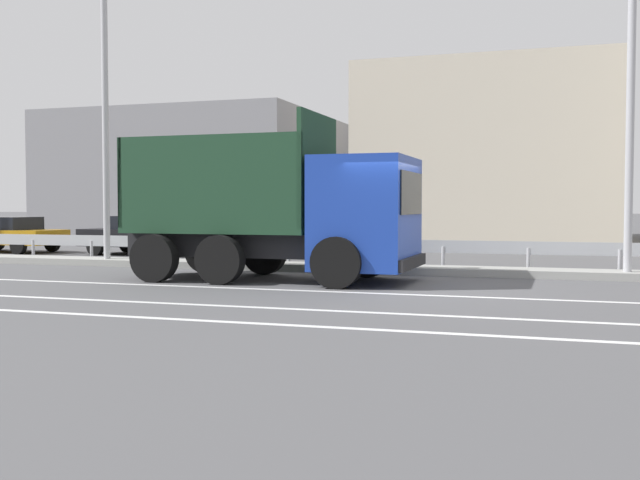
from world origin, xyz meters
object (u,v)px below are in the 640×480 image
at_px(parked_car_3, 142,235).
at_px(street_lamp_1, 101,94).
at_px(parked_car_4, 301,236).
at_px(street_lamp_2, 632,32).
at_px(median_road_sign, 191,220).
at_px(parked_car_2, 8,234).
at_px(dump_truck, 307,219).

bearing_deg(parked_car_3, street_lamp_1, 22.11).
distance_m(street_lamp_1, parked_car_4, 7.48).
bearing_deg(street_lamp_1, parked_car_3, 108.15).
height_order(street_lamp_1, parked_car_4, street_lamp_1).
xyz_separation_m(street_lamp_2, parked_car_4, (-9.37, 4.79, -4.73)).
bearing_deg(median_road_sign, street_lamp_2, -1.29).
bearing_deg(parked_car_2, parked_car_3, -83.99).
bearing_deg(street_lamp_2, parked_car_2, 168.40).
xyz_separation_m(dump_truck, parked_car_4, (-2.67, 7.10, -0.66)).
bearing_deg(median_road_sign, dump_truck, -31.56).
distance_m(street_lamp_1, parked_car_3, 6.08).
xyz_separation_m(parked_car_2, parked_car_3, (5.38, 0.15, 0.03)).
bearing_deg(parked_car_3, street_lamp_2, 77.82).
distance_m(median_road_sign, street_lamp_1, 4.31).
bearing_deg(parked_car_4, street_lamp_1, 138.92).
height_order(dump_truck, parked_car_3, dump_truck).
bearing_deg(dump_truck, parked_car_3, -128.96).
bearing_deg(parked_car_2, dump_truck, -111.08).
distance_m(median_road_sign, street_lamp_2, 11.63).
relative_size(street_lamp_1, parked_car_2, 1.94).
bearing_deg(street_lamp_1, median_road_sign, 6.08).
relative_size(dump_truck, parked_car_3, 1.55).
xyz_separation_m(parked_car_3, parked_car_4, (5.49, 0.49, 0.01)).
distance_m(median_road_sign, parked_car_4, 4.82).
distance_m(parked_car_2, parked_car_3, 5.38).
height_order(median_road_sign, parked_car_4, median_road_sign).
height_order(median_road_sign, street_lamp_1, street_lamp_1).
relative_size(parked_car_3, parked_car_4, 0.99).
xyz_separation_m(dump_truck, median_road_sign, (-4.16, 2.56, -0.08)).
bearing_deg(parked_car_4, dump_truck, -160.30).
bearing_deg(median_road_sign, parked_car_3, 134.59).
distance_m(dump_truck, parked_car_2, 15.02).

